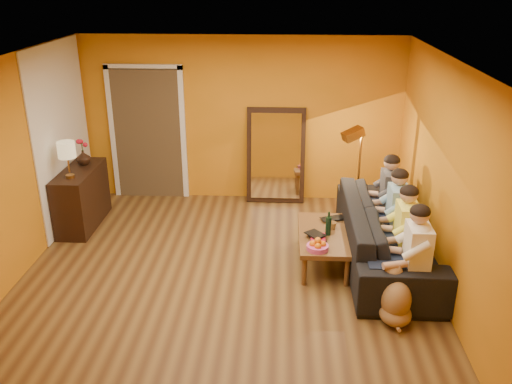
# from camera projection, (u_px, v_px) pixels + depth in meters

# --- Properties ---
(room_shell) EXTENTS (5.00, 5.50, 2.60)m
(room_shell) POSITION_uv_depth(u_px,v_px,m) (225.00, 172.00, 6.31)
(room_shell) COLOR brown
(room_shell) RESTS_ON ground
(white_accent) EXTENTS (0.02, 1.90, 2.58)m
(white_accent) POSITION_uv_depth(u_px,v_px,m) (62.00, 135.00, 7.71)
(white_accent) COLOR white
(white_accent) RESTS_ON wall_left
(doorway_recess) EXTENTS (1.06, 0.30, 2.10)m
(doorway_recess) POSITION_uv_depth(u_px,v_px,m) (150.00, 132.00, 8.76)
(doorway_recess) COLOR #3F2D19
(doorway_recess) RESTS_ON floor
(door_jamb_left) EXTENTS (0.08, 0.06, 2.20)m
(door_jamb_left) POSITION_uv_depth(u_px,v_px,m) (113.00, 134.00, 8.67)
(door_jamb_left) COLOR white
(door_jamb_left) RESTS_ON wall_back
(door_jamb_right) EXTENTS (0.08, 0.06, 2.20)m
(door_jamb_right) POSITION_uv_depth(u_px,v_px,m) (183.00, 135.00, 8.62)
(door_jamb_right) COLOR white
(door_jamb_right) RESTS_ON wall_back
(door_header) EXTENTS (1.22, 0.06, 0.08)m
(door_header) POSITION_uv_depth(u_px,v_px,m) (143.00, 67.00, 8.24)
(door_header) COLOR white
(door_header) RESTS_ON wall_back
(mirror_frame) EXTENTS (0.92, 0.27, 1.51)m
(mirror_frame) POSITION_uv_depth(u_px,v_px,m) (276.00, 156.00, 8.58)
(mirror_frame) COLOR black
(mirror_frame) RESTS_ON floor
(mirror_glass) EXTENTS (0.78, 0.21, 1.35)m
(mirror_glass) POSITION_uv_depth(u_px,v_px,m) (276.00, 156.00, 8.54)
(mirror_glass) COLOR white
(mirror_glass) RESTS_ON mirror_frame
(sideboard) EXTENTS (0.44, 1.18, 0.85)m
(sideboard) POSITION_uv_depth(u_px,v_px,m) (82.00, 198.00, 7.85)
(sideboard) COLOR black
(sideboard) RESTS_ON floor
(table_lamp) EXTENTS (0.24, 0.24, 0.51)m
(table_lamp) POSITION_uv_depth(u_px,v_px,m) (68.00, 160.00, 7.31)
(table_lamp) COLOR beige
(table_lamp) RESTS_ON sideboard
(sofa) EXTENTS (2.64, 1.03, 0.77)m
(sofa) POSITION_uv_depth(u_px,v_px,m) (387.00, 234.00, 6.86)
(sofa) COLOR black
(sofa) RESTS_ON floor
(coffee_table) EXTENTS (0.62, 1.22, 0.42)m
(coffee_table) POSITION_uv_depth(u_px,v_px,m) (323.00, 248.00, 6.88)
(coffee_table) COLOR brown
(coffee_table) RESTS_ON floor
(floor_lamp) EXTENTS (0.36, 0.33, 1.44)m
(floor_lamp) POSITION_uv_depth(u_px,v_px,m) (358.00, 179.00, 7.73)
(floor_lamp) COLOR #A97331
(floor_lamp) RESTS_ON floor
(dog) EXTENTS (0.34, 0.53, 0.62)m
(dog) POSITION_uv_depth(u_px,v_px,m) (396.00, 295.00, 5.69)
(dog) COLOR #956343
(dog) RESTS_ON floor
(person_far_left) EXTENTS (0.70, 0.44, 1.22)m
(person_far_left) POSITION_uv_depth(u_px,v_px,m) (416.00, 257.00, 5.84)
(person_far_left) COLOR white
(person_far_left) RESTS_ON sofa
(person_mid_left) EXTENTS (0.70, 0.44, 1.22)m
(person_mid_left) POSITION_uv_depth(u_px,v_px,m) (406.00, 234.00, 6.35)
(person_mid_left) COLOR #F6F252
(person_mid_left) RESTS_ON sofa
(person_mid_right) EXTENTS (0.70, 0.44, 1.22)m
(person_mid_right) POSITION_uv_depth(u_px,v_px,m) (397.00, 215.00, 6.86)
(person_mid_right) COLOR #7CA5C0
(person_mid_right) RESTS_ON sofa
(person_far_right) EXTENTS (0.70, 0.44, 1.22)m
(person_far_right) POSITION_uv_depth(u_px,v_px,m) (390.00, 198.00, 7.37)
(person_far_right) COLOR #36353B
(person_far_right) RESTS_ON sofa
(fruit_bowl) EXTENTS (0.26, 0.26, 0.16)m
(fruit_bowl) POSITION_uv_depth(u_px,v_px,m) (318.00, 244.00, 6.36)
(fruit_bowl) COLOR #D64B9A
(fruit_bowl) RESTS_ON coffee_table
(wine_bottle) EXTENTS (0.07, 0.07, 0.31)m
(wine_bottle) POSITION_uv_depth(u_px,v_px,m) (328.00, 223.00, 6.70)
(wine_bottle) COLOR black
(wine_bottle) RESTS_ON coffee_table
(tumbler) EXTENTS (0.13, 0.13, 0.09)m
(tumbler) POSITION_uv_depth(u_px,v_px,m) (333.00, 226.00, 6.89)
(tumbler) COLOR #B27F3F
(tumbler) RESTS_ON coffee_table
(laptop) EXTENTS (0.42, 0.35, 0.03)m
(laptop) POSITION_uv_depth(u_px,v_px,m) (336.00, 220.00, 7.11)
(laptop) COLOR black
(laptop) RESTS_ON coffee_table
(book_lower) EXTENTS (0.23, 0.28, 0.02)m
(book_lower) POSITION_uv_depth(u_px,v_px,m) (310.00, 239.00, 6.62)
(book_lower) COLOR black
(book_lower) RESTS_ON coffee_table
(book_mid) EXTENTS (0.19, 0.25, 0.02)m
(book_mid) POSITION_uv_depth(u_px,v_px,m) (311.00, 237.00, 6.62)
(book_mid) COLOR red
(book_mid) RESTS_ON book_lower
(book_upper) EXTENTS (0.29, 0.29, 0.02)m
(book_upper) POSITION_uv_depth(u_px,v_px,m) (310.00, 236.00, 6.60)
(book_upper) COLOR black
(book_upper) RESTS_ON book_mid
(vase) EXTENTS (0.20, 0.20, 0.21)m
(vase) POSITION_uv_depth(u_px,v_px,m) (83.00, 157.00, 7.88)
(vase) COLOR black
(vase) RESTS_ON sideboard
(flowers) EXTENTS (0.17, 0.17, 0.39)m
(flowers) POSITION_uv_depth(u_px,v_px,m) (82.00, 144.00, 7.80)
(flowers) COLOR red
(flowers) RESTS_ON vase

